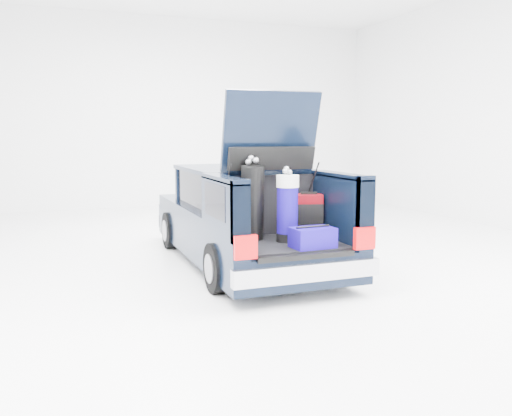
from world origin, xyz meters
name	(u,v)px	position (x,y,z in m)	size (l,w,h in m)	color
ground	(244,263)	(0.00, 0.00, 0.00)	(14.00, 14.00, 0.00)	white
car	(242,218)	(0.00, 0.11, 0.67)	(1.87, 4.65, 2.47)	black
red_suitcase	(309,215)	(0.50, -1.16, 0.87)	(0.39, 0.31, 0.57)	#64030A
black_golf_bag	(252,202)	(-0.31, -1.20, 1.08)	(0.36, 0.41, 1.06)	black
blue_golf_bag	(287,208)	(0.06, -1.46, 1.03)	(0.34, 0.34, 0.94)	black
blue_duffel	(313,237)	(0.19, -1.90, 0.72)	(0.51, 0.35, 0.26)	#120571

